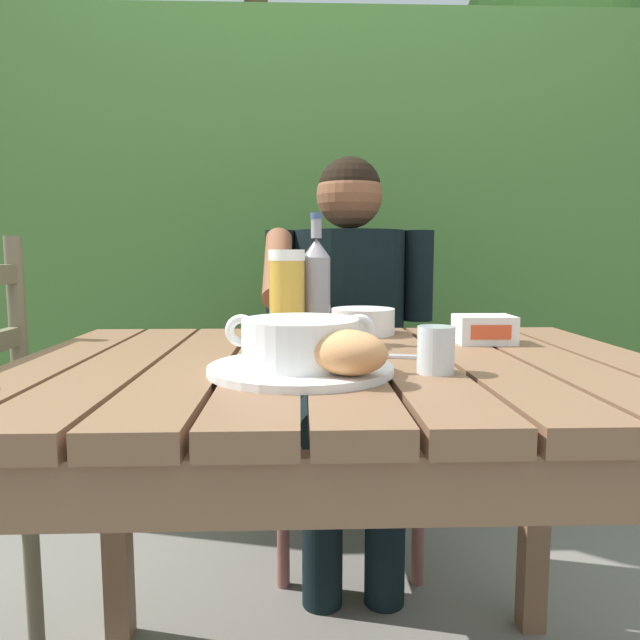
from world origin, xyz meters
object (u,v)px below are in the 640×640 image
Objects in this scene: chair_near_diner at (344,405)px; bread_roll at (347,352)px; soup_bowl at (300,341)px; table_knife at (385,355)px; serving_plate at (300,369)px; water_glass_small at (436,350)px; diner_bowl at (363,321)px; butter_tub at (484,329)px; beer_glass at (287,298)px; person_eating at (349,334)px; beer_bottle at (316,289)px.

chair_near_diner is 1.10m from bread_roll.
soup_bowl is 0.20m from table_knife.
bread_roll is at bearing -49.40° from serving_plate.
serving_plate is at bearing 130.60° from bread_roll.
soup_bowl is 0.21m from water_glass_small.
table_knife is (-0.06, 0.13, -0.03)m from water_glass_small.
butter_tub is at bearing -31.75° from diner_bowl.
water_glass_small reaches higher than butter_tub.
beer_glass is 0.41m from butter_tub.
person_eating is at bearing 95.02° from water_glass_small.
table_knife is 1.17× the size of diner_bowl.
water_glass_small is (0.21, -0.01, 0.03)m from serving_plate.
soup_bowl is (-0.14, -0.96, 0.36)m from chair_near_diner.
serving_plate is 1.09× the size of beer_bottle.
diner_bowl is (0.17, 0.17, -0.07)m from beer_glass.
soup_bowl is 0.87× the size of beer_bottle.
chair_near_diner is at bearing 93.82° from water_glass_small.
bread_roll is at bearing -95.07° from person_eating.
beer_bottle is (0.03, 0.29, 0.11)m from serving_plate.
beer_glass is (-0.17, -0.71, 0.41)m from chair_near_diner.
beer_glass is 0.72× the size of beer_bottle.
serving_plate is (-0.14, -0.96, 0.32)m from chair_near_diner.
bread_roll is 0.84× the size of table_knife.
diner_bowl is at bearing 98.55° from water_glass_small.
person_eating is at bearing 71.89° from beer_glass.
chair_near_diner is 0.76× the size of person_eating.
water_glass_small is at bearing -84.98° from person_eating.
table_knife is at bearing -89.07° from person_eating.
beer_bottle is (-0.03, 0.37, 0.07)m from bread_roll.
soup_bowl reaches higher than serving_plate.
soup_bowl is 2.00× the size of butter_tub.
chair_near_diner reaches higher than bread_roll.
serving_plate is 2.03× the size of bread_roll.
chair_near_diner reaches higher than serving_plate.
water_glass_small is at bearing -2.95° from serving_plate.
table_knife is (0.18, -0.13, -0.09)m from beer_glass.
chair_near_diner is at bearing 76.59° from beer_glass.
serving_plate is 1.25× the size of soup_bowl.
soup_bowl is at bearing -96.49° from beer_bottle.
person_eating is 0.85m from bread_roll.
water_glass_small is 0.33m from butter_tub.
person_eating is 8.69× the size of bread_roll.
soup_bowl is at bearing -98.42° from chair_near_diner.
chair_near_diner is at bearing 89.18° from person_eating.
beer_glass is at bearing 105.35° from bread_roll.
water_glass_small is at bearing -66.75° from table_knife.
beer_glass is at bearing -103.41° from chair_near_diner.
diner_bowl is (0.00, -0.34, 0.08)m from person_eating.
diner_bowl reaches higher than butter_tub.
bread_roll reaches higher than diner_bowl.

